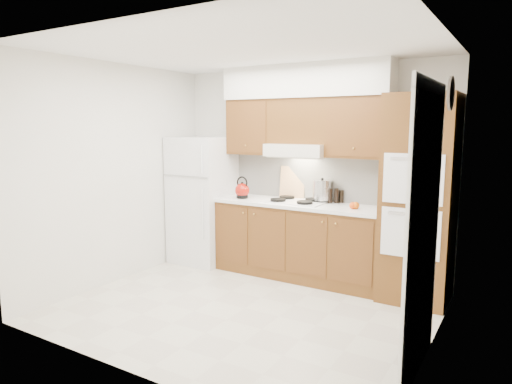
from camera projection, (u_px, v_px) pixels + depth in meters
floor at (245, 308)px, 4.72m from camera, size 3.60×3.60×0.00m
ceiling at (244, 49)px, 4.34m from camera, size 3.60×3.60×0.00m
wall_back at (308, 171)px, 5.80m from camera, size 3.60×0.02×2.60m
wall_left at (118, 174)px, 5.45m from camera, size 0.02×3.00×2.60m
wall_right at (436, 199)px, 3.61m from camera, size 0.02×3.00×2.60m
fridge at (203, 200)px, 6.28m from camera, size 0.75×0.72×1.72m
base_cabinets at (298, 241)px, 5.66m from camera, size 2.11×0.60×0.90m
countertop at (298, 204)px, 5.58m from camera, size 2.13×0.62×0.04m
backsplash at (309, 177)px, 5.79m from camera, size 2.11×0.03×0.56m
oven_cabinet at (419, 199)px, 4.82m from camera, size 0.70×0.65×2.20m
upper_cab_left at (253, 127)px, 5.95m from camera, size 0.63×0.33×0.70m
upper_cab_right at (360, 128)px, 5.21m from camera, size 0.73×0.33×0.70m
range_hood at (299, 150)px, 5.58m from camera, size 0.75×0.45×0.15m
upper_cab_over_hood at (301, 121)px, 5.58m from camera, size 0.75×0.33×0.55m
soffit at (305, 81)px, 5.48m from camera, size 2.13×0.36×0.40m
cooktop at (296, 201)px, 5.62m from camera, size 0.74×0.50×0.01m
doorway at (423, 238)px, 3.35m from camera, size 0.02×0.90×2.10m
wall_clock at (451, 93)px, 3.96m from camera, size 0.02×0.30×0.30m
kettle at (242, 190)px, 5.87m from camera, size 0.24×0.24×0.19m
cutting_board at (292, 183)px, 5.88m from camera, size 0.34×0.18×0.42m
stock_pot at (322, 190)px, 5.57m from camera, size 0.23×0.23×0.24m
condiment_a at (336, 196)px, 5.52m from camera, size 0.06×0.06×0.18m
condiment_b at (330, 196)px, 5.51m from camera, size 0.07×0.07×0.18m
condiment_c at (341, 196)px, 5.55m from camera, size 0.07×0.07×0.15m
orange_near at (356, 205)px, 5.13m from camera, size 0.08×0.08×0.08m
orange_far at (353, 206)px, 5.14m from camera, size 0.10×0.10×0.08m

